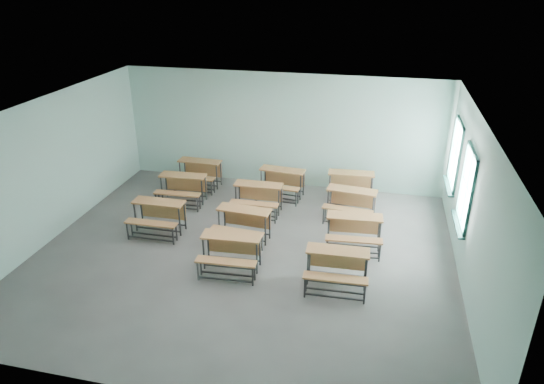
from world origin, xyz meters
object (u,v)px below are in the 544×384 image
at_px(desk_unit_r1c2, 354,228).
at_px(desk_unit_r3c0, 199,170).
at_px(desk_unit_r2c0, 182,185).
at_px(desk_unit_r3c2, 351,183).
at_px(desk_unit_r1c0, 158,213).
at_px(desk_unit_r0c1, 230,249).
at_px(desk_unit_r3c1, 281,179).
at_px(desk_unit_r1c1, 243,221).
at_px(desk_unit_r2c1, 258,195).
at_px(desk_unit_r0c2, 337,264).
at_px(desk_unit_r2c2, 351,200).

bearing_deg(desk_unit_r1c2, desk_unit_r3c0, 147.71).
bearing_deg(desk_unit_r2c0, desk_unit_r3c2, 12.42).
distance_m(desk_unit_r1c0, desk_unit_r3c2, 5.10).
bearing_deg(desk_unit_r2c0, desk_unit_r1c2, -18.81).
distance_m(desk_unit_r0c1, desk_unit_r3c1, 3.75).
distance_m(desk_unit_r1c1, desk_unit_r2c1, 1.44).
bearing_deg(desk_unit_r2c0, desk_unit_r3c1, 18.85).
height_order(desk_unit_r1c2, desk_unit_r2c0, same).
xyz_separation_m(desk_unit_r1c1, desk_unit_r2c0, (-2.11, 1.57, 0.00)).
bearing_deg(desk_unit_r2c0, desk_unit_r0c1, -54.14).
distance_m(desk_unit_r0c2, desk_unit_r1c2, 1.53).
distance_m(desk_unit_r1c2, desk_unit_r3c1, 3.14).
bearing_deg(desk_unit_r2c1, desk_unit_r3c1, 70.66).
relative_size(desk_unit_r1c0, desk_unit_r1c1, 0.96).
height_order(desk_unit_r0c1, desk_unit_r2c2, same).
bearing_deg(desk_unit_r1c1, desk_unit_r0c1, -81.22).
distance_m(desk_unit_r1c0, desk_unit_r2c1, 2.52).
bearing_deg(desk_unit_r1c0, desk_unit_r3c0, 89.83).
xyz_separation_m(desk_unit_r0c1, desk_unit_r0c2, (2.18, -0.08, 0.00)).
relative_size(desk_unit_r0c1, desk_unit_r3c1, 0.98).
bearing_deg(desk_unit_r2c2, desk_unit_r0c1, -121.50).
bearing_deg(desk_unit_r1c1, desk_unit_r2c1, 95.31).
xyz_separation_m(desk_unit_r1c0, desk_unit_r2c1, (2.03, 1.50, 0.00)).
bearing_deg(desk_unit_r2c2, desk_unit_r3c2, 100.92).
bearing_deg(desk_unit_r3c1, desk_unit_r0c1, -88.39).
xyz_separation_m(desk_unit_r0c2, desk_unit_r3c2, (-0.05, 4.02, 0.00)).
xyz_separation_m(desk_unit_r0c1, desk_unit_r1c1, (-0.09, 1.21, 0.00)).
bearing_deg(desk_unit_r3c2, desk_unit_r1c0, -150.65).
distance_m(desk_unit_r0c1, desk_unit_r3c0, 4.43).
distance_m(desk_unit_r2c0, desk_unit_r3c1, 2.65).
relative_size(desk_unit_r3c0, desk_unit_r3c2, 0.98).
relative_size(desk_unit_r3c1, desk_unit_r3c2, 1.02).
distance_m(desk_unit_r0c1, desk_unit_r2c2, 3.59).
bearing_deg(desk_unit_r2c1, desk_unit_r3c0, 148.65).
xyz_separation_m(desk_unit_r1c0, desk_unit_r3c0, (-0.01, 2.72, 0.00)).
height_order(desk_unit_r1c0, desk_unit_r1c1, same).
bearing_deg(desk_unit_r1c2, desk_unit_r3c2, 92.00).
height_order(desk_unit_r2c1, desk_unit_r2c2, same).
relative_size(desk_unit_r2c1, desk_unit_r3c1, 0.95).
bearing_deg(desk_unit_r3c1, desk_unit_r3c0, -177.24).
xyz_separation_m(desk_unit_r0c2, desk_unit_r3c0, (-4.33, 3.95, 0.00)).
height_order(desk_unit_r2c0, desk_unit_r3c1, same).
height_order(desk_unit_r1c0, desk_unit_r2c0, same).
distance_m(desk_unit_r3c0, desk_unit_r3c1, 2.42).
height_order(desk_unit_r1c1, desk_unit_r3c0, same).
bearing_deg(desk_unit_r3c0, desk_unit_r1c0, -87.50).
relative_size(desk_unit_r0c1, desk_unit_r0c2, 1.01).
bearing_deg(desk_unit_r3c2, desk_unit_r0c2, -93.13).
xyz_separation_m(desk_unit_r2c2, desk_unit_r3c2, (-0.09, 1.10, 0.00)).
distance_m(desk_unit_r2c2, desk_unit_r3c1, 2.15).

